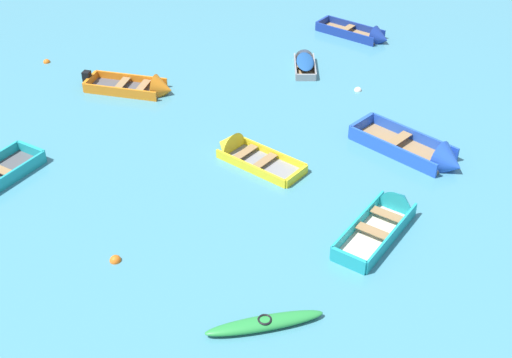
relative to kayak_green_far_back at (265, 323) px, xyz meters
name	(u,v)px	position (x,y,z in m)	size (l,w,h in m)	color
kayak_green_far_back	(265,323)	(0.00, 0.00, 0.00)	(3.44, 0.76, 0.32)	#288C3D
rowboat_yellow_far_left	(239,151)	(0.64, 8.90, 0.01)	(3.47, 3.71, 1.27)	gray
rowboat_orange_back_row_center	(145,88)	(-2.71, 14.71, 0.05)	(4.19, 2.84, 1.30)	#4C4C51
rowboat_deep_blue_cluster_outer	(366,36)	(8.81, 18.65, 0.05)	(3.57, 3.71, 1.14)	#99754C
rowboat_blue_outer_right	(427,155)	(7.63, 7.25, 0.10)	(3.90, 4.58, 1.44)	#99754C
rowboat_grey_midfield_right	(305,61)	(4.93, 16.13, 0.09)	(1.39, 2.79, 0.88)	#99754C
rowboat_turquoise_center	(388,215)	(4.97, 3.99, 0.07)	(3.78, 3.81, 1.18)	beige
mooring_buoy_central	(358,91)	(6.73, 13.23, -0.16)	(0.34, 0.34, 0.34)	silver
mooring_buoy_outer_edge	(47,62)	(-7.34, 18.66, -0.16)	(0.33, 0.33, 0.33)	orange
mooring_buoy_trailing	(116,261)	(-4.12, 3.53, -0.16)	(0.37, 0.37, 0.37)	orange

